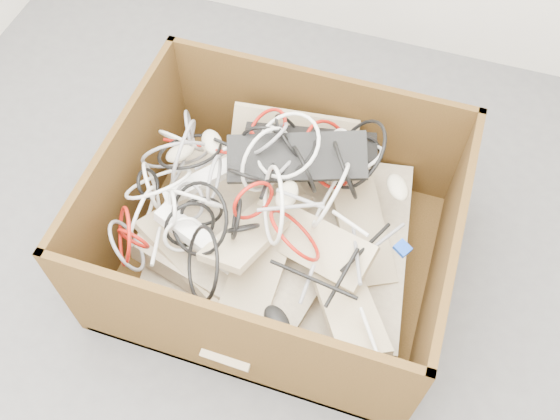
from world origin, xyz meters
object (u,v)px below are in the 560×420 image
(power_strip_right, at_px, (197,238))
(power_strip_left, at_px, (204,179))
(cardboard_box, at_px, (274,239))
(vga_plug, at_px, (403,248))

(power_strip_right, bearing_deg, power_strip_left, 122.71)
(cardboard_box, distance_m, vga_plug, 0.48)
(power_strip_left, height_order, power_strip_right, power_strip_left)
(power_strip_left, relative_size, vga_plug, 6.29)
(power_strip_left, xyz_separation_m, vga_plug, (0.67, -0.06, -0.00))
(cardboard_box, bearing_deg, power_strip_left, 174.02)
(cardboard_box, xyz_separation_m, power_strip_right, (-0.19, -0.18, 0.20))
(cardboard_box, xyz_separation_m, power_strip_left, (-0.25, 0.03, 0.22))
(cardboard_box, distance_m, power_strip_right, 0.33)
(cardboard_box, bearing_deg, power_strip_right, -136.05)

